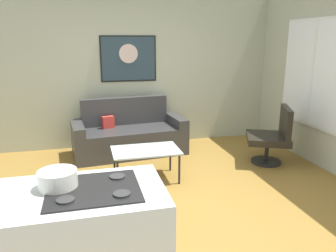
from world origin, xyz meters
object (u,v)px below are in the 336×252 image
object	(u,v)px
couch	(129,136)
mixing_bowl	(58,180)
coffee_table	(146,152)
armchair	(273,136)
wall_painting	(129,59)

from	to	relation	value
couch	mixing_bowl	distance (m)	3.46
coffee_table	armchair	size ratio (longest dim) A/B	1.01
armchair	mixing_bowl	distance (m)	3.78
couch	armchair	world-z (taller)	couch
couch	wall_painting	size ratio (longest dim) A/B	1.97
couch	mixing_bowl	xyz separation A→B (m)	(-0.89, -3.27, 0.70)
coffee_table	armchair	world-z (taller)	armchair
coffee_table	mixing_bowl	xyz separation A→B (m)	(-0.96, -2.09, 0.60)
armchair	wall_painting	world-z (taller)	wall_painting
couch	wall_painting	distance (m)	1.36
coffee_table	mixing_bowl	size ratio (longest dim) A/B	3.55
coffee_table	wall_painting	size ratio (longest dim) A/B	0.93
coffee_table	armchair	distance (m)	2.04
mixing_bowl	wall_painting	xyz separation A→B (m)	(0.98, 3.76, 0.57)
armchair	mixing_bowl	size ratio (longest dim) A/B	3.52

